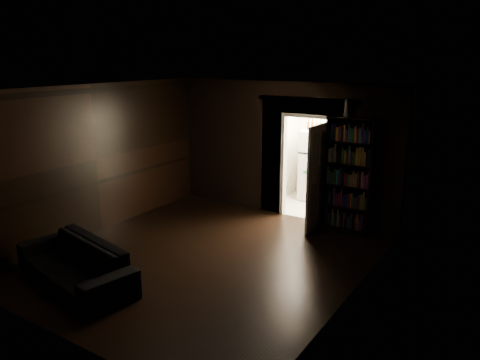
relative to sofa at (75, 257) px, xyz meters
The scene contains 9 objects.
ground 2.08m from the sofa, 59.02° to the left, with size 5.50×5.50×0.00m, color black.
room_walls 3.25m from the sofa, 69.78° to the left, with size 5.02×5.61×2.84m.
kitchen_alcove 5.88m from the sofa, 74.60° to the left, with size 2.20×1.80×2.60m.
sofa is the anchor object (origin of this frame).
bookshelf 5.08m from the sofa, 59.36° to the left, with size 0.90×0.32×2.20m, color black.
refrigerator 6.01m from the sofa, 77.61° to the left, with size 0.74×0.68×1.65m, color white.
door 4.57m from the sofa, 63.44° to the left, with size 0.85×0.05×2.05m, color white.
figurine 5.34m from the sofa, 60.90° to the left, with size 0.10×0.10×0.31m, color white.
bottles 6.04m from the sofa, 77.40° to the left, with size 0.65×0.08×0.27m, color black.
Camera 1 is at (4.45, -5.74, 3.30)m, focal length 35.00 mm.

